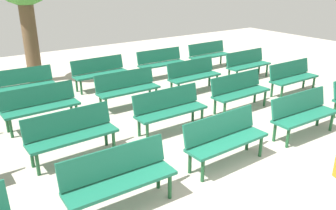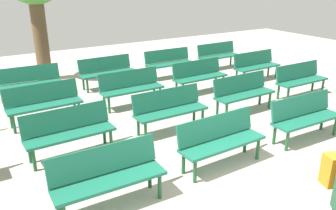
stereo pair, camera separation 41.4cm
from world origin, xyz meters
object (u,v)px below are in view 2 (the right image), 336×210
Objects in this scene: bench_r1_c2 at (169,108)px; bench_r1_c3 at (243,91)px; bench_r2_c1 at (44,101)px; bench_r3_c1 at (29,81)px; bench_r3_c4 at (218,54)px; bench_r3_c2 at (107,70)px; bench_r2_c4 at (256,64)px; bench_r0_c2 at (220,138)px; bench_r2_c2 at (131,86)px; bench_r0_c1 at (108,174)px; bench_r1_c1 at (69,129)px; bench_r1_c4 at (300,78)px; bench_r3_c3 at (169,61)px; bench_r0_c3 at (305,115)px; bench_r2_c3 at (199,74)px.

bench_r1_c3 is at bearing 0.51° from bench_r1_c2.
bench_r3_c1 is (0.03, 1.77, 0.00)m from bench_r2_c1.
bench_r3_c2 is at bearing 178.60° from bench_r3_c4.
bench_r3_c1 is at bearing 163.46° from bench_r2_c4.
bench_r0_c2 is 1.01× the size of bench_r2_c2.
bench_r0_c1 is at bearing -141.29° from bench_r3_c4.
bench_r1_c1 is 1.01× the size of bench_r1_c4.
bench_r0_c3 is at bearing -89.64° from bench_r3_c3.
bench_r0_c1 and bench_r1_c3 have the same top height.
bench_r3_c4 is (6.33, 1.78, 0.00)m from bench_r2_c1.
bench_r1_c1 is (-2.11, 1.69, 0.00)m from bench_r0_c2.
bench_r2_c1 is (-6.35, 1.70, 0.00)m from bench_r1_c4.
bench_r1_c2 is 0.99× the size of bench_r3_c2.
bench_r2_c3 is (4.17, 1.75, 0.00)m from bench_r1_c1.
bench_r0_c1 and bench_r0_c2 have the same top height.
bench_r2_c4 is (4.26, 3.47, 0.00)m from bench_r0_c2.
bench_r2_c2 is at bearing -158.74° from bench_r3_c4.
bench_r1_c3 and bench_r3_c3 have the same top height.
bench_r1_c2 and bench_r3_c2 have the same top height.
bench_r2_c4 is at bearing -1.24° from bench_r2_c1.
bench_r0_c1 and bench_r2_c2 have the same top height.
bench_r3_c2 and bench_r3_c4 have the same top height.
bench_r1_c1 is 6.61m from bench_r2_c4.
bench_r2_c1 is 1.01× the size of bench_r2_c2.
bench_r2_c2 is (-2.12, 1.75, 0.00)m from bench_r1_c3.
bench_r2_c3 is 1.75m from bench_r3_c3.
bench_r1_c2 is at bearing -158.45° from bench_r2_c4.
bench_r3_c1 is 1.00× the size of bench_r3_c3.
bench_r1_c3 is at bearing -90.42° from bench_r2_c3.
bench_r2_c2 is (-2.13, 3.52, 0.00)m from bench_r0_c3.
bench_r3_c2 is at bearing -179.76° from bench_r3_c3.
bench_r3_c3 is at bearing 20.64° from bench_r2_c1.
bench_r0_c2 and bench_r3_c4 have the same top height.
bench_r1_c1 is at bearing 139.90° from bench_r0_c2.
bench_r0_c3 is 2.77m from bench_r1_c4.
bench_r0_c1 is 2.73m from bench_r1_c2.
bench_r1_c1 and bench_r1_c4 have the same top height.
bench_r1_c1 is 1.00× the size of bench_r2_c3.
bench_r1_c2 is 1.00× the size of bench_r1_c4.
bench_r3_c1 is 4.26m from bench_r3_c3.
bench_r3_c4 is at bearing 14.19° from bench_r2_c1.
bench_r0_c2 and bench_r1_c4 have the same top height.
bench_r2_c3 is 4.54m from bench_r3_c1.
bench_r3_c1 is at bearing 178.56° from bench_r3_c4.
bench_r0_c1 is 4.18m from bench_r0_c3.
bench_r1_c1 is at bearing -179.35° from bench_r1_c4.
bench_r1_c1 is 1.00× the size of bench_r3_c4.
bench_r1_c2 and bench_r3_c1 have the same top height.
bench_r0_c1 is at bearing -141.06° from bench_r2_c3.
bench_r3_c4 is at bearing 38.65° from bench_r2_c3.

